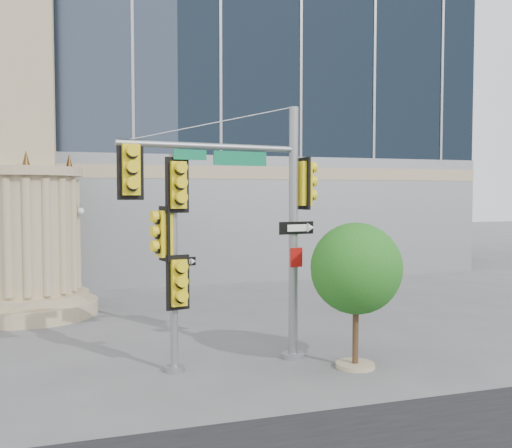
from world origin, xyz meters
name	(u,v)px	position (x,y,z in m)	size (l,w,h in m)	color
ground	(288,379)	(0.00, 0.00, 0.00)	(120.00, 120.00, 0.00)	#545456
monument	(29,155)	(-6.00, 9.00, 5.52)	(4.40, 4.40, 16.60)	tan
main_signal_pole	(253,204)	(-0.42, 1.33, 3.95)	(4.93, 1.16, 6.37)	slate
secondary_signal_pole	(173,245)	(-2.38, 1.20, 3.00)	(0.94, 0.68, 5.11)	slate
street_tree	(357,272)	(1.91, 0.32, 2.31)	(2.25, 2.20, 3.51)	tan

